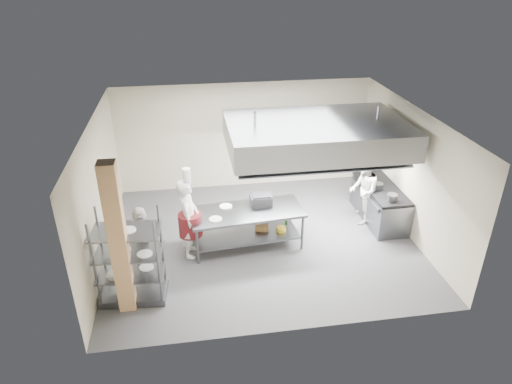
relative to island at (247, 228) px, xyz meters
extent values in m
plane|color=#2B2B2D|center=(0.38, 0.17, -0.46)|extent=(7.00, 7.00, 0.00)
plane|color=silver|center=(0.38, 0.17, 2.54)|extent=(7.00, 7.00, 0.00)
plane|color=#B3A88E|center=(0.38, 3.17, 1.04)|extent=(7.00, 0.00, 7.00)
plane|color=#B3A88E|center=(-3.12, 0.17, 1.04)|extent=(0.00, 6.00, 6.00)
plane|color=#B3A88E|center=(3.88, 0.17, 1.04)|extent=(0.00, 6.00, 6.00)
cube|color=tan|center=(-2.52, -1.73, 1.04)|extent=(0.30, 0.30, 3.00)
cube|color=slate|center=(1.68, 0.57, 1.94)|extent=(4.00, 2.50, 0.60)
cube|color=white|center=(0.78, 0.57, 1.62)|extent=(1.60, 0.12, 0.04)
cube|color=white|center=(2.58, 0.57, 1.62)|extent=(1.60, 0.12, 0.04)
cube|color=slate|center=(2.18, 3.01, 1.04)|extent=(1.50, 0.28, 0.04)
cube|color=slate|center=(0.00, 0.00, 0.42)|extent=(2.61, 1.27, 0.06)
cube|color=slate|center=(0.00, 0.00, -0.16)|extent=(2.40, 1.15, 0.04)
cube|color=slate|center=(3.46, 0.67, -0.04)|extent=(0.80, 2.00, 0.84)
cube|color=black|center=(3.46, 0.67, 0.41)|extent=(0.78, 1.96, 0.06)
imported|color=silver|center=(-1.29, -0.15, 0.46)|extent=(0.51, 0.72, 1.84)
imported|color=silver|center=(2.98, 0.65, 0.40)|extent=(0.86, 0.98, 1.71)
imported|color=silver|center=(-2.22, -0.85, 0.37)|extent=(0.63, 1.04, 1.66)
cube|color=slate|center=(0.36, 0.24, 0.57)|extent=(0.49, 0.39, 0.23)
cube|color=olive|center=(0.36, 0.10, -0.07)|extent=(0.33, 0.26, 0.13)
cylinder|color=gray|center=(3.31, 0.57, 0.53)|extent=(0.23, 0.23, 0.16)
cylinder|color=silver|center=(-2.42, -1.44, 0.14)|extent=(0.28, 0.28, 0.05)
camera|label=1|loc=(-1.16, -8.77, 5.48)|focal=32.00mm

